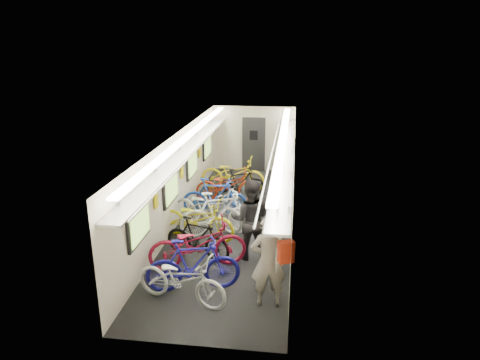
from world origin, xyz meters
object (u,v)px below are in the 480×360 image
(bicycle_0, at_px, (181,279))
(backpack, at_px, (286,252))
(passenger_near, at_px, (268,262))
(bicycle_1, at_px, (193,265))
(passenger_mid, at_px, (250,219))

(bicycle_0, height_order, backpack, backpack)
(bicycle_0, height_order, passenger_near, passenger_near)
(bicycle_1, bearing_deg, bicycle_0, 149.06)
(bicycle_1, height_order, passenger_near, passenger_near)
(bicycle_1, height_order, passenger_mid, passenger_mid)
(passenger_mid, bearing_deg, backpack, 109.25)
(bicycle_0, distance_m, passenger_near, 1.63)
(bicycle_0, bearing_deg, backpack, -81.48)
(passenger_mid, xyz_separation_m, backpack, (0.82, -2.14, 0.36))
(passenger_mid, relative_size, backpack, 4.83)
(backpack, bearing_deg, passenger_near, 105.81)
(bicycle_0, height_order, bicycle_1, bicycle_1)
(bicycle_1, xyz_separation_m, backpack, (1.76, -0.65, 0.73))
(backpack, bearing_deg, bicycle_0, 148.43)
(bicycle_0, distance_m, passenger_mid, 2.22)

